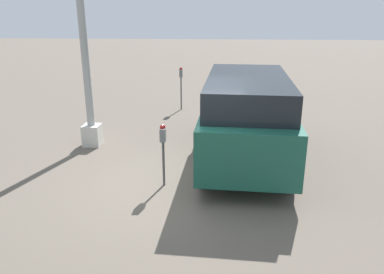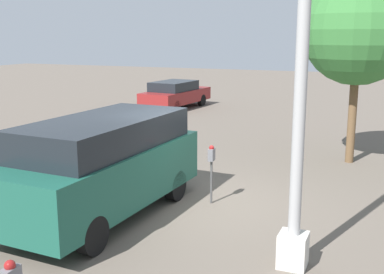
# 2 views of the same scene
# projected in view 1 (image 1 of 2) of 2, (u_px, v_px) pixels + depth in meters

# --- Properties ---
(ground_plane) EXTENTS (80.00, 80.00, 0.00)m
(ground_plane) POSITION_uv_depth(u_px,v_px,m) (183.00, 182.00, 7.79)
(ground_plane) COLOR #60564C
(parking_meter_near) EXTENTS (0.21, 0.12, 1.29)m
(parking_meter_near) POSITION_uv_depth(u_px,v_px,m) (163.00, 141.00, 7.34)
(parking_meter_near) COLOR #4C4C4C
(parking_meter_near) RESTS_ON ground
(parking_meter_far) EXTENTS (0.21, 0.12, 1.50)m
(parking_meter_far) POSITION_uv_depth(u_px,v_px,m) (181.00, 79.00, 13.10)
(parking_meter_far) COLOR #4C4C4C
(parking_meter_far) RESTS_ON ground
(lamp_post) EXTENTS (0.44, 0.44, 6.10)m
(lamp_post) POSITION_uv_depth(u_px,v_px,m) (85.00, 58.00, 9.18)
(lamp_post) COLOR beige
(lamp_post) RESTS_ON ground
(parked_van) EXTENTS (4.91, 2.14, 2.00)m
(parked_van) POSITION_uv_depth(u_px,v_px,m) (246.00, 115.00, 8.63)
(parked_van) COLOR #195142
(parked_van) RESTS_ON ground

